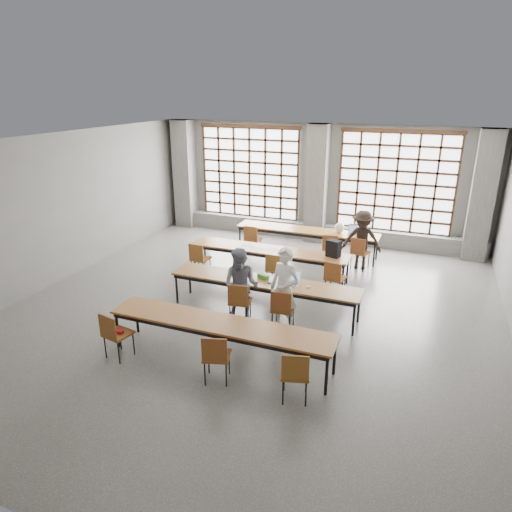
# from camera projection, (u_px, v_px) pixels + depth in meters

# --- Properties ---
(floor) EXTENTS (11.00, 11.00, 0.00)m
(floor) POSITION_uv_depth(u_px,v_px,m) (252.00, 311.00, 9.68)
(floor) COLOR #504F4D
(floor) RESTS_ON ground
(ceiling) EXTENTS (11.00, 11.00, 0.00)m
(ceiling) POSITION_uv_depth(u_px,v_px,m) (252.00, 143.00, 8.46)
(ceiling) COLOR silver
(ceiling) RESTS_ON floor
(wall_back) EXTENTS (10.00, 0.00, 10.00)m
(wall_back) POSITION_uv_depth(u_px,v_px,m) (319.00, 182.00, 13.87)
(wall_back) COLOR #5E5E5B
(wall_back) RESTS_ON floor
(wall_front) EXTENTS (10.00, 0.00, 10.00)m
(wall_front) POSITION_uv_depth(u_px,v_px,m) (34.00, 396.00, 4.27)
(wall_front) COLOR #5E5E5B
(wall_front) RESTS_ON floor
(wall_left) EXTENTS (0.00, 11.00, 11.00)m
(wall_left) POSITION_uv_depth(u_px,v_px,m) (56.00, 210.00, 10.78)
(wall_left) COLOR #5E5E5B
(wall_left) RESTS_ON floor
(column_left) EXTENTS (0.60, 0.55, 3.50)m
(column_left) POSITION_uv_depth(u_px,v_px,m) (185.00, 174.00, 15.17)
(column_left) COLOR #555552
(column_left) RESTS_ON floor
(column_mid) EXTENTS (0.60, 0.55, 3.50)m
(column_mid) POSITION_uv_depth(u_px,v_px,m) (317.00, 184.00, 13.63)
(column_mid) COLOR #555552
(column_mid) RESTS_ON floor
(column_right) EXTENTS (0.60, 0.55, 3.50)m
(column_right) POSITION_uv_depth(u_px,v_px,m) (482.00, 196.00, 12.09)
(column_right) COLOR #555552
(column_right) RESTS_ON floor
(window_left) EXTENTS (3.32, 0.12, 3.00)m
(window_left) POSITION_uv_depth(u_px,v_px,m) (250.00, 173.00, 14.52)
(window_left) COLOR white
(window_left) RESTS_ON wall_back
(window_right) EXTENTS (3.32, 0.12, 3.00)m
(window_right) POSITION_uv_depth(u_px,v_px,m) (396.00, 183.00, 12.99)
(window_right) COLOR white
(window_right) RESTS_ON wall_back
(sill_ledge) EXTENTS (9.80, 0.35, 0.50)m
(sill_ledge) POSITION_uv_depth(u_px,v_px,m) (315.00, 231.00, 14.22)
(sill_ledge) COLOR #555552
(sill_ledge) RESTS_ON floor
(desk_row_a) EXTENTS (4.00, 0.70, 0.73)m
(desk_row_a) POSITION_uv_depth(u_px,v_px,m) (307.00, 232.00, 12.77)
(desk_row_a) COLOR brown
(desk_row_a) RESTS_ON floor
(desk_row_b) EXTENTS (4.00, 0.70, 0.73)m
(desk_row_b) POSITION_uv_depth(u_px,v_px,m) (268.00, 251.00, 11.24)
(desk_row_b) COLOR brown
(desk_row_b) RESTS_ON floor
(desk_row_c) EXTENTS (4.00, 0.70, 0.73)m
(desk_row_c) POSITION_uv_depth(u_px,v_px,m) (264.00, 283.00, 9.41)
(desk_row_c) COLOR brown
(desk_row_c) RESTS_ON floor
(desk_row_d) EXTENTS (4.00, 0.70, 0.73)m
(desk_row_d) POSITION_uv_depth(u_px,v_px,m) (220.00, 326.00, 7.73)
(desk_row_d) COLOR brown
(desk_row_d) RESTS_ON floor
(chair_back_left) EXTENTS (0.43, 0.43, 0.88)m
(chair_back_left) POSITION_uv_depth(u_px,v_px,m) (252.00, 237.00, 12.74)
(chair_back_left) COLOR brown
(chair_back_left) RESTS_ON floor
(chair_back_mid) EXTENTS (0.48, 0.48, 0.88)m
(chair_back_mid) POSITION_uv_depth(u_px,v_px,m) (330.00, 246.00, 11.99)
(chair_back_mid) COLOR brown
(chair_back_mid) RESTS_ON floor
(chair_back_right) EXTENTS (0.52, 0.52, 0.88)m
(chair_back_right) POSITION_uv_depth(u_px,v_px,m) (359.00, 250.00, 11.73)
(chair_back_right) COLOR brown
(chair_back_right) RESTS_ON floor
(chair_mid_left) EXTENTS (0.44, 0.45, 0.88)m
(chair_mid_left) POSITION_uv_depth(u_px,v_px,m) (199.00, 256.00, 11.28)
(chair_mid_left) COLOR brown
(chair_mid_left) RESTS_ON floor
(chair_mid_centre) EXTENTS (0.43, 0.44, 0.88)m
(chair_mid_centre) POSITION_uv_depth(u_px,v_px,m) (275.00, 267.00, 10.60)
(chair_mid_centre) COLOR brown
(chair_mid_centre) RESTS_ON floor
(chair_mid_right) EXTENTS (0.48, 0.49, 0.88)m
(chair_mid_right) POSITION_uv_depth(u_px,v_px,m) (334.00, 276.00, 10.13)
(chair_mid_right) COLOR brown
(chair_mid_right) RESTS_ON floor
(chair_front_left) EXTENTS (0.48, 0.49, 0.88)m
(chair_front_left) POSITION_uv_depth(u_px,v_px,m) (239.00, 299.00, 9.00)
(chair_front_left) COLOR brown
(chair_front_left) RESTS_ON floor
(chair_front_right) EXTENTS (0.45, 0.46, 0.88)m
(chair_front_right) POSITION_uv_depth(u_px,v_px,m) (282.00, 306.00, 8.70)
(chair_front_right) COLOR brown
(chair_front_right) RESTS_ON floor
(chair_near_left) EXTENTS (0.49, 0.50, 0.88)m
(chair_near_left) POSITION_uv_depth(u_px,v_px,m) (114.00, 331.00, 7.81)
(chair_near_left) COLOR brown
(chair_near_left) RESTS_ON floor
(chair_near_mid) EXTENTS (0.52, 0.52, 0.88)m
(chair_near_mid) POSITION_uv_depth(u_px,v_px,m) (216.00, 354.00, 7.15)
(chair_near_mid) COLOR brown
(chair_near_mid) RESTS_ON floor
(chair_near_right) EXTENTS (0.52, 0.52, 0.88)m
(chair_near_right) POSITION_uv_depth(u_px,v_px,m) (295.00, 371.00, 6.71)
(chair_near_right) COLOR brown
(chair_near_right) RESTS_ON floor
(student_male) EXTENTS (0.70, 0.56, 1.68)m
(student_male) POSITION_uv_depth(u_px,v_px,m) (284.00, 289.00, 8.71)
(student_male) COLOR white
(student_male) RESTS_ON floor
(student_female) EXTENTS (0.76, 0.59, 1.54)m
(student_female) POSITION_uv_depth(u_px,v_px,m) (241.00, 286.00, 9.04)
(student_female) COLOR #172046
(student_female) RESTS_ON floor
(student_back) EXTENTS (1.04, 0.65, 1.55)m
(student_back) POSITION_uv_depth(u_px,v_px,m) (362.00, 240.00, 11.75)
(student_back) COLOR black
(student_back) RESTS_ON floor
(laptop_front) EXTENTS (0.36, 0.31, 0.26)m
(laptop_front) POSITION_uv_depth(u_px,v_px,m) (291.00, 280.00, 9.27)
(laptop_front) COLOR #ACADB1
(laptop_front) RESTS_ON desk_row_c
(laptop_back) EXTENTS (0.45, 0.42, 0.26)m
(laptop_back) POSITION_uv_depth(u_px,v_px,m) (355.00, 232.00, 12.36)
(laptop_back) COLOR #B8B8BD
(laptop_back) RESTS_ON desk_row_a
(mouse) EXTENTS (0.11, 0.09, 0.04)m
(mouse) POSITION_uv_depth(u_px,v_px,m) (309.00, 287.00, 9.04)
(mouse) COLOR white
(mouse) RESTS_ON desk_row_c
(green_box) EXTENTS (0.27, 0.17, 0.09)m
(green_box) POSITION_uv_depth(u_px,v_px,m) (263.00, 277.00, 9.46)
(green_box) COLOR #337F29
(green_box) RESTS_ON desk_row_c
(phone) EXTENTS (0.14, 0.08, 0.01)m
(phone) POSITION_uv_depth(u_px,v_px,m) (271.00, 283.00, 9.23)
(phone) COLOR black
(phone) RESTS_ON desk_row_c
(paper_sheet_a) EXTENTS (0.36, 0.32, 0.00)m
(paper_sheet_a) POSITION_uv_depth(u_px,v_px,m) (247.00, 245.00, 11.47)
(paper_sheet_a) COLOR silver
(paper_sheet_a) RESTS_ON desk_row_b
(paper_sheet_b) EXTENTS (0.35, 0.30, 0.00)m
(paper_sheet_b) POSITION_uv_depth(u_px,v_px,m) (256.00, 248.00, 11.28)
(paper_sheet_b) COLOR white
(paper_sheet_b) RESTS_ON desk_row_b
(paper_sheet_c) EXTENTS (0.31, 0.23, 0.00)m
(paper_sheet_c) POSITION_uv_depth(u_px,v_px,m) (272.00, 249.00, 11.18)
(paper_sheet_c) COLOR white
(paper_sheet_c) RESTS_ON desk_row_b
(backpack) EXTENTS (0.37, 0.29, 0.40)m
(backpack) POSITION_uv_depth(u_px,v_px,m) (334.00, 248.00, 10.65)
(backpack) COLOR black
(backpack) RESTS_ON desk_row_b
(plastic_bag) EXTENTS (0.27, 0.23, 0.29)m
(plastic_bag) POSITION_uv_depth(u_px,v_px,m) (339.00, 228.00, 12.43)
(plastic_bag) COLOR white
(plastic_bag) RESTS_ON desk_row_a
(red_pouch) EXTENTS (0.21, 0.10, 0.06)m
(red_pouch) POSITION_uv_depth(u_px,v_px,m) (118.00, 331.00, 7.88)
(red_pouch) COLOR #A1131A
(red_pouch) RESTS_ON chair_near_left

